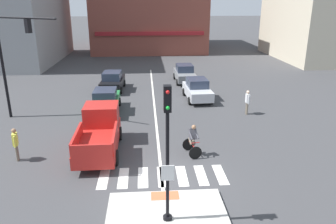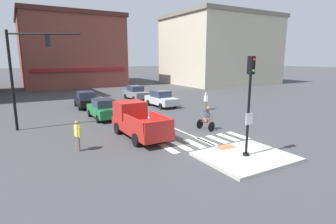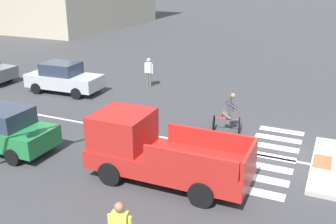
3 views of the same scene
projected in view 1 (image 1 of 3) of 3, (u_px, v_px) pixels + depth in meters
ground_plane at (163, 182)px, 14.19m from camera, size 300.00×300.00×0.00m
traffic_island at (168, 221)px, 11.61m from camera, size 4.35×3.59×0.15m
tactile_pad_front at (165, 196)px, 12.95m from camera, size 1.10×0.60×0.01m
signal_pole at (167, 143)px, 10.63m from camera, size 0.44×0.38×4.83m
crosswalk_stripe_a at (104, 179)px, 14.47m from camera, size 0.44×1.80×0.01m
crosswalk_stripe_b at (123, 178)px, 14.53m from camera, size 0.44×1.80×0.01m
crosswalk_stripe_c at (143, 177)px, 14.59m from camera, size 0.44×1.80×0.01m
crosswalk_stripe_d at (163, 176)px, 14.64m from camera, size 0.44×1.80×0.01m
crosswalk_stripe_e at (182, 176)px, 14.70m from camera, size 0.44×1.80×0.01m
crosswalk_stripe_f at (201, 175)px, 14.76m from camera, size 0.44×1.80×0.01m
crosswalk_stripe_g at (220, 174)px, 14.82m from camera, size 0.44×1.80×0.01m
lane_centre_line at (155, 109)px, 23.62m from camera, size 0.14×28.00×0.01m
traffic_light_mast at (11, 52)px, 20.33m from camera, size 4.30×2.31×6.69m
building_corner_left at (149, 7)px, 52.10m from camera, size 16.86×18.54×12.48m
car_green_westbound_far at (106, 101)px, 22.82m from camera, size 1.86×4.11×1.64m
car_black_westbound_distant at (113, 81)px, 28.34m from camera, size 2.02×4.19×1.64m
car_grey_eastbound_distant at (185, 73)px, 31.25m from camera, size 1.91×4.14×1.64m
car_silver_eastbound_far at (197, 89)px, 25.72m from camera, size 2.00×4.18×1.64m
pickup_truck_red_westbound_near at (100, 131)px, 17.07m from camera, size 2.10×5.12×2.08m
cyclist at (193, 139)px, 16.40m from camera, size 0.86×1.20×1.68m
pedestrian_at_curb_left at (15, 142)px, 15.81m from camera, size 0.29×0.54×1.67m
pedestrian_waiting_far_side at (247, 100)px, 22.31m from camera, size 0.22×0.55×1.67m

